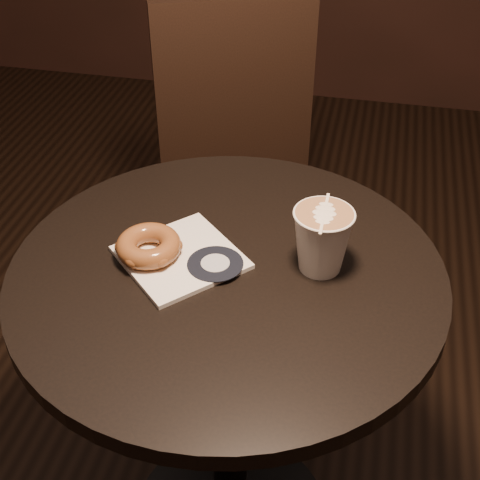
# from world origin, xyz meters

# --- Properties ---
(cafe_table) EXTENTS (0.70, 0.70, 0.75)m
(cafe_table) POSITION_xyz_m (0.00, 0.00, 0.55)
(cafe_table) COLOR black
(cafe_table) RESTS_ON ground
(chair) EXTENTS (0.50, 0.50, 0.96)m
(chair) POSITION_xyz_m (-0.10, 0.58, 0.54)
(chair) COLOR black
(chair) RESTS_ON ground
(pastry_bag) EXTENTS (0.24, 0.24, 0.01)m
(pastry_bag) POSITION_xyz_m (-0.08, 0.00, 0.75)
(pastry_bag) COLOR white
(pastry_bag) RESTS_ON cafe_table
(doughnut) EXTENTS (0.11, 0.11, 0.03)m
(doughnut) POSITION_xyz_m (-0.13, -0.00, 0.77)
(doughnut) COLOR brown
(doughnut) RESTS_ON pastry_bag
(latte_cup) EXTENTS (0.10, 0.10, 0.11)m
(latte_cup) POSITION_xyz_m (0.14, 0.03, 0.80)
(latte_cup) COLOR silver
(latte_cup) RESTS_ON cafe_table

